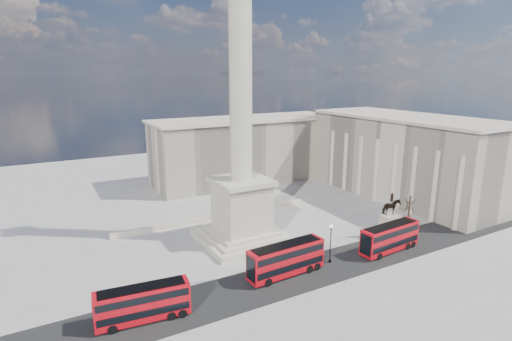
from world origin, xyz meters
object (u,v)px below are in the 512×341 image
at_px(red_bus_a, 143,303).
at_px(victorian_lamp, 331,240).
at_px(red_bus_c, 390,237).
at_px(equestrian_statue, 390,223).
at_px(pedestrian_walking, 380,234).
at_px(pedestrian_crossing, 292,245).
at_px(nelsons_column, 241,167).
at_px(red_bus_b, 287,259).
at_px(pedestrian_standing, 379,232).

relative_size(red_bus_a, victorian_lamp, 1.79).
height_order(red_bus_c, equestrian_statue, equestrian_statue).
bearing_deg(pedestrian_walking, pedestrian_crossing, 179.18).
bearing_deg(pedestrian_walking, victorian_lamp, -156.04).
bearing_deg(pedestrian_crossing, red_bus_c, -166.74).
relative_size(nelsons_column, red_bus_c, 4.40).
bearing_deg(pedestrian_walking, nelsons_column, 163.62).
relative_size(red_bus_b, red_bus_c, 1.04).
bearing_deg(pedestrian_crossing, nelsons_column, -11.22).
height_order(red_bus_b, pedestrian_crossing, red_bus_b).
xyz_separation_m(pedestrian_standing, pedestrian_crossing, (-16.33, 2.94, -0.08)).
relative_size(nelsons_column, pedestrian_crossing, 29.21).
relative_size(victorian_lamp, pedestrian_standing, 3.25).
xyz_separation_m(red_bus_c, equestrian_statue, (3.83, 3.66, 0.50)).
bearing_deg(red_bus_a, red_bus_c, 5.62).
distance_m(pedestrian_standing, pedestrian_crossing, 16.59).
bearing_deg(pedestrian_standing, pedestrian_crossing, -36.01).
bearing_deg(victorian_lamp, red_bus_c, -8.18).
xyz_separation_m(red_bus_b, pedestrian_walking, (21.49, 3.14, -1.70)).
xyz_separation_m(pedestrian_walking, pedestrian_standing, (0.33, 0.45, 0.16)).
relative_size(red_bus_a, red_bus_c, 0.96).
distance_m(red_bus_c, pedestrian_standing, 6.10).
distance_m(red_bus_c, equestrian_statue, 5.32).
bearing_deg(red_bus_a, pedestrian_walking, 12.04).
xyz_separation_m(red_bus_b, pedestrian_standing, (21.81, 3.59, -1.55)).
relative_size(red_bus_a, red_bus_b, 0.92).
bearing_deg(red_bus_c, red_bus_b, 171.61).
xyz_separation_m(red_bus_a, victorian_lamp, (28.20, 1.07, 1.31)).
xyz_separation_m(red_bus_b, equestrian_statue, (22.63, 2.14, 0.39)).
height_order(victorian_lamp, pedestrian_crossing, victorian_lamp).
distance_m(red_bus_c, pedestrian_crossing, 15.64).
distance_m(red_bus_a, pedestrian_crossing, 26.91).
height_order(nelsons_column, pedestrian_standing, nelsons_column).
bearing_deg(pedestrian_walking, red_bus_b, -160.54).
height_order(nelsons_column, equestrian_statue, nelsons_column).
bearing_deg(red_bus_b, nelsons_column, 86.30).
relative_size(nelsons_column, pedestrian_walking, 32.03).
bearing_deg(red_bus_a, pedestrian_crossing, 22.68).
distance_m(red_bus_a, equestrian_statue, 43.05).
relative_size(victorian_lamp, pedestrian_crossing, 3.55).
distance_m(red_bus_a, red_bus_b, 20.33).
distance_m(pedestrian_walking, pedestrian_crossing, 16.35).
height_order(nelsons_column, red_bus_b, nelsons_column).
xyz_separation_m(red_bus_b, pedestrian_crossing, (5.49, 6.53, -1.63)).
distance_m(equestrian_statue, pedestrian_standing, 2.55).
height_order(pedestrian_walking, pedestrian_crossing, pedestrian_crossing).
bearing_deg(pedestrian_walking, pedestrian_standing, 65.03).
height_order(nelsons_column, victorian_lamp, nelsons_column).
relative_size(red_bus_a, pedestrian_crossing, 6.35).
bearing_deg(nelsons_column, red_bus_c, -40.27).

